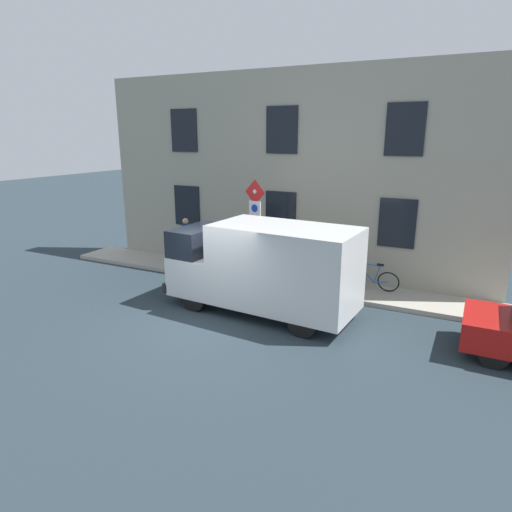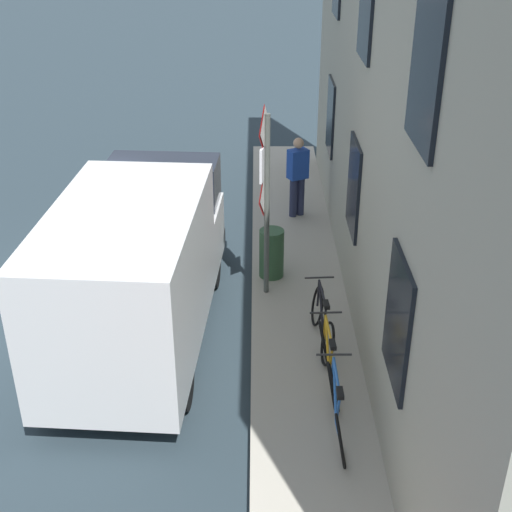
{
  "view_description": "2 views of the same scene",
  "coord_description": "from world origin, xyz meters",
  "px_view_note": "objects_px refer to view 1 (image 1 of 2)",
  "views": [
    {
      "loc": [
        -8.97,
        -5.9,
        4.78
      ],
      "look_at": [
        2.17,
        -0.35,
        1.37
      ],
      "focal_mm": 31.08,
      "sensor_mm": 36.0,
      "label": 1
    },
    {
      "loc": [
        3.22,
        -10.21,
        6.35
      ],
      "look_at": [
        3.21,
        0.1,
        0.92
      ],
      "focal_mm": 49.01,
      "sensor_mm": 36.0,
      "label": 2
    }
  ],
  "objects_px": {
    "bicycle_orange": "(339,274)",
    "sign_post_stacked": "(255,219)",
    "bicycle_black": "(309,270)",
    "litter_bin": "(242,265)",
    "delivery_van": "(265,266)",
    "bicycle_blue": "(371,278)",
    "pedestrian": "(186,239)"
  },
  "relations": [
    {
      "from": "bicycle_orange",
      "to": "sign_post_stacked",
      "type": "bearing_deg",
      "value": 16.74
    },
    {
      "from": "bicycle_black",
      "to": "litter_bin",
      "type": "distance_m",
      "value": 2.23
    },
    {
      "from": "delivery_van",
      "to": "bicycle_blue",
      "type": "xyz_separation_m",
      "value": [
        2.79,
        -2.31,
        -0.82
      ]
    },
    {
      "from": "bicycle_orange",
      "to": "litter_bin",
      "type": "distance_m",
      "value": 3.2
    },
    {
      "from": "sign_post_stacked",
      "to": "litter_bin",
      "type": "bearing_deg",
      "value": 75.66
    },
    {
      "from": "bicycle_black",
      "to": "litter_bin",
      "type": "relative_size",
      "value": 1.91
    },
    {
      "from": "bicycle_blue",
      "to": "bicycle_black",
      "type": "relative_size",
      "value": 1.0
    },
    {
      "from": "bicycle_blue",
      "to": "pedestrian",
      "type": "height_order",
      "value": "pedestrian"
    },
    {
      "from": "bicycle_blue",
      "to": "bicycle_black",
      "type": "bearing_deg",
      "value": -0.41
    },
    {
      "from": "bicycle_black",
      "to": "pedestrian",
      "type": "height_order",
      "value": "pedestrian"
    },
    {
      "from": "bicycle_blue",
      "to": "litter_bin",
      "type": "xyz_separation_m",
      "value": [
        -0.74,
        4.12,
        0.08
      ]
    },
    {
      "from": "delivery_van",
      "to": "pedestrian",
      "type": "relative_size",
      "value": 3.17
    },
    {
      "from": "bicycle_black",
      "to": "pedestrian",
      "type": "xyz_separation_m",
      "value": [
        -0.14,
        4.74,
        0.56
      ]
    },
    {
      "from": "delivery_van",
      "to": "litter_bin",
      "type": "xyz_separation_m",
      "value": [
        2.06,
        1.81,
        -0.74
      ]
    },
    {
      "from": "litter_bin",
      "to": "bicycle_black",
      "type": "bearing_deg",
      "value": -70.71
    },
    {
      "from": "sign_post_stacked",
      "to": "bicycle_black",
      "type": "xyz_separation_m",
      "value": [
        0.88,
        -1.53,
        -1.7
      ]
    },
    {
      "from": "pedestrian",
      "to": "bicycle_orange",
      "type": "bearing_deg",
      "value": -26.33
    },
    {
      "from": "sign_post_stacked",
      "to": "litter_bin",
      "type": "distance_m",
      "value": 1.73
    },
    {
      "from": "bicycle_blue",
      "to": "pedestrian",
      "type": "distance_m",
      "value": 6.79
    },
    {
      "from": "sign_post_stacked",
      "to": "bicycle_blue",
      "type": "height_order",
      "value": "sign_post_stacked"
    },
    {
      "from": "pedestrian",
      "to": "bicycle_blue",
      "type": "bearing_deg",
      "value": -26.54
    },
    {
      "from": "bicycle_orange",
      "to": "bicycle_black",
      "type": "distance_m",
      "value": 1.01
    },
    {
      "from": "delivery_van",
      "to": "bicycle_orange",
      "type": "relative_size",
      "value": 3.18
    },
    {
      "from": "sign_post_stacked",
      "to": "bicycle_black",
      "type": "relative_size",
      "value": 1.86
    },
    {
      "from": "sign_post_stacked",
      "to": "bicycle_black",
      "type": "distance_m",
      "value": 2.45
    },
    {
      "from": "bicycle_black",
      "to": "bicycle_orange",
      "type": "bearing_deg",
      "value": 176.38
    },
    {
      "from": "pedestrian",
      "to": "litter_bin",
      "type": "distance_m",
      "value": 2.75
    },
    {
      "from": "delivery_van",
      "to": "pedestrian",
      "type": "xyz_separation_m",
      "value": [
        2.65,
        4.45,
        -0.26
      ]
    },
    {
      "from": "delivery_van",
      "to": "pedestrian",
      "type": "height_order",
      "value": "delivery_van"
    },
    {
      "from": "bicycle_black",
      "to": "litter_bin",
      "type": "bearing_deg",
      "value": 15.67
    },
    {
      "from": "bicycle_blue",
      "to": "bicycle_black",
      "type": "distance_m",
      "value": 2.02
    },
    {
      "from": "sign_post_stacked",
      "to": "litter_bin",
      "type": "relative_size",
      "value": 3.55
    }
  ]
}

